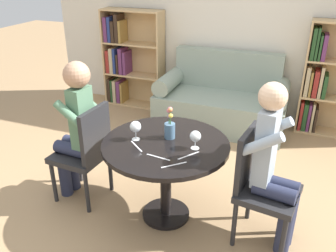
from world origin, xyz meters
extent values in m
plane|color=tan|center=(0.00, 0.00, 0.00)|extent=(16.00, 16.00, 0.00)
cube|color=silver|center=(0.00, 2.38, 1.35)|extent=(5.20, 0.05, 2.70)
cylinder|color=black|center=(0.00, 0.00, 0.68)|extent=(0.99, 0.99, 0.03)
cylinder|color=black|center=(0.00, 0.00, 0.35)|extent=(0.09, 0.09, 0.64)
cylinder|color=black|center=(0.00, 0.00, 0.01)|extent=(0.40, 0.40, 0.03)
cube|color=gray|center=(0.00, 1.91, 0.21)|extent=(1.60, 0.80, 0.42)
cube|color=gray|center=(0.00, 2.23, 0.67)|extent=(1.38, 0.16, 0.50)
cylinder|color=gray|center=(-0.69, 1.91, 0.53)|extent=(0.22, 0.72, 0.22)
cylinder|color=gray|center=(0.69, 1.91, 0.53)|extent=(0.22, 0.72, 0.22)
cube|color=tan|center=(-1.35, 2.33, 0.68)|extent=(0.86, 0.02, 1.36)
cube|color=tan|center=(-1.77, 2.20, 0.68)|extent=(0.02, 0.28, 1.36)
cube|color=tan|center=(-0.93, 2.20, 0.68)|extent=(0.02, 0.28, 1.36)
cube|color=tan|center=(-1.35, 2.20, 0.01)|extent=(0.82, 0.28, 0.02)
cube|color=tan|center=(-1.35, 2.20, 0.46)|extent=(0.82, 0.28, 0.02)
cube|color=tan|center=(-1.35, 2.20, 0.91)|extent=(0.82, 0.28, 0.02)
cube|color=tan|center=(-1.35, 2.20, 1.35)|extent=(0.82, 0.28, 0.02)
cube|color=#332319|center=(-1.73, 2.19, 0.20)|extent=(0.04, 0.23, 0.35)
cube|color=#234723|center=(-1.69, 2.19, 0.19)|extent=(0.03, 0.23, 0.33)
cube|color=tan|center=(-1.64, 2.19, 0.19)|extent=(0.05, 0.23, 0.33)
cube|color=#602D5B|center=(-1.58, 2.19, 0.19)|extent=(0.05, 0.23, 0.33)
cube|color=olive|center=(-1.53, 2.19, 0.17)|extent=(0.03, 0.23, 0.30)
cube|color=maroon|center=(-1.72, 2.19, 0.63)|extent=(0.05, 0.23, 0.32)
cube|color=tan|center=(-1.66, 2.19, 0.65)|extent=(0.05, 0.23, 0.36)
cube|color=navy|center=(-1.61, 2.19, 0.65)|extent=(0.04, 0.23, 0.36)
cube|color=#332319|center=(-1.57, 2.19, 0.61)|extent=(0.03, 0.23, 0.28)
cube|color=#602D5B|center=(-1.51, 2.19, 0.65)|extent=(0.05, 0.23, 0.37)
cube|color=#602D5B|center=(-1.45, 2.19, 0.63)|extent=(0.04, 0.23, 0.32)
cube|color=#602D5B|center=(-1.72, 2.19, 1.08)|extent=(0.05, 0.23, 0.34)
cube|color=navy|center=(-1.66, 2.19, 1.09)|extent=(0.04, 0.23, 0.34)
cube|color=#332319|center=(-1.61, 2.19, 1.06)|extent=(0.05, 0.23, 0.29)
cube|color=#332319|center=(-1.55, 2.19, 1.11)|extent=(0.05, 0.23, 0.38)
cube|color=olive|center=(-1.50, 2.19, 1.07)|extent=(0.03, 0.23, 0.30)
cube|color=tan|center=(0.93, 2.20, 0.68)|extent=(0.02, 0.28, 1.36)
cube|color=tan|center=(1.35, 2.20, 0.01)|extent=(0.82, 0.28, 0.02)
cube|color=maroon|center=(0.98, 2.19, 0.20)|extent=(0.04, 0.23, 0.36)
cube|color=#234723|center=(1.03, 2.19, 0.20)|extent=(0.05, 0.23, 0.35)
cube|color=#602D5B|center=(1.07, 2.19, 0.19)|extent=(0.03, 0.23, 0.34)
cube|color=tan|center=(1.11, 2.19, 0.20)|extent=(0.03, 0.23, 0.36)
cube|color=#332319|center=(1.15, 2.19, 0.18)|extent=(0.03, 0.23, 0.31)
cube|color=tan|center=(0.98, 2.19, 0.65)|extent=(0.05, 0.23, 0.36)
cube|color=olive|center=(1.03, 2.19, 0.62)|extent=(0.03, 0.23, 0.31)
cube|color=maroon|center=(1.08, 2.19, 0.63)|extent=(0.05, 0.23, 0.32)
cube|color=tan|center=(1.13, 2.19, 0.66)|extent=(0.03, 0.23, 0.38)
cube|color=#234723|center=(1.18, 2.19, 0.61)|extent=(0.04, 0.23, 0.28)
cube|color=#234723|center=(0.98, 2.19, 1.10)|extent=(0.04, 0.23, 0.36)
cube|color=#234723|center=(1.02, 2.19, 1.10)|extent=(0.03, 0.23, 0.37)
cube|color=#234723|center=(1.06, 2.19, 1.06)|extent=(0.03, 0.23, 0.29)
cube|color=#602D5B|center=(1.10, 2.19, 1.06)|extent=(0.04, 0.23, 0.30)
cylinder|color=#232326|center=(-0.97, 0.18, 0.20)|extent=(0.04, 0.04, 0.40)
cylinder|color=#232326|center=(-0.99, -0.17, 0.20)|extent=(0.04, 0.04, 0.40)
cylinder|color=#232326|center=(-0.61, 0.16, 0.20)|extent=(0.04, 0.04, 0.40)
cylinder|color=#232326|center=(-0.64, -0.20, 0.20)|extent=(0.04, 0.04, 0.40)
cube|color=#232326|center=(-0.80, -0.01, 0.42)|extent=(0.45, 0.45, 0.05)
cube|color=#232326|center=(-0.62, -0.02, 0.68)|extent=(0.06, 0.38, 0.45)
cylinder|color=#232326|center=(0.96, -0.19, 0.20)|extent=(0.04, 0.04, 0.40)
cylinder|color=#232326|center=(1.01, 0.16, 0.20)|extent=(0.04, 0.04, 0.40)
cylinder|color=#232326|center=(0.60, -0.14, 0.20)|extent=(0.04, 0.04, 0.40)
cylinder|color=#232326|center=(0.65, 0.21, 0.20)|extent=(0.04, 0.04, 0.40)
cube|color=#232326|center=(0.80, 0.01, 0.42)|extent=(0.48, 0.48, 0.05)
cube|color=#232326|center=(0.62, 0.04, 0.68)|extent=(0.09, 0.38, 0.45)
cylinder|color=#282D47|center=(-0.96, 0.06, 0.23)|extent=(0.11, 0.11, 0.45)
cylinder|color=#282D47|center=(-0.97, -0.05, 0.23)|extent=(0.11, 0.11, 0.45)
cylinder|color=#282D47|center=(-0.85, 0.05, 0.50)|extent=(0.31, 0.13, 0.11)
cylinder|color=#282D47|center=(-0.86, -0.06, 0.50)|extent=(0.31, 0.13, 0.11)
cube|color=#517A5B|center=(-0.74, -0.01, 0.78)|extent=(0.13, 0.21, 0.55)
cylinder|color=#517A5B|center=(-0.74, 0.13, 0.87)|extent=(0.29, 0.09, 0.23)
cylinder|color=#517A5B|center=(-0.75, -0.14, 0.87)|extent=(0.29, 0.09, 0.23)
sphere|color=tan|center=(-0.74, -0.01, 1.16)|extent=(0.21, 0.21, 0.21)
cylinder|color=#282D47|center=(0.95, -0.07, 0.23)|extent=(0.11, 0.11, 0.45)
cylinder|color=#282D47|center=(0.97, 0.03, 0.23)|extent=(0.11, 0.11, 0.45)
cylinder|color=#282D47|center=(0.85, -0.06, 0.50)|extent=(0.31, 0.15, 0.11)
cylinder|color=#282D47|center=(0.86, 0.05, 0.50)|extent=(0.31, 0.15, 0.11)
cube|color=#93A3B2|center=(0.74, 0.01, 0.79)|extent=(0.15, 0.22, 0.58)
cylinder|color=#93A3B2|center=(0.73, -0.12, 0.89)|extent=(0.29, 0.11, 0.23)
cylinder|color=#93A3B2|center=(0.76, 0.15, 0.89)|extent=(0.29, 0.11, 0.23)
sphere|color=beige|center=(0.74, 0.01, 1.18)|extent=(0.19, 0.19, 0.19)
cylinder|color=white|center=(-0.24, -0.03, 0.70)|extent=(0.06, 0.06, 0.00)
cylinder|color=white|center=(-0.24, -0.03, 0.74)|extent=(0.01, 0.01, 0.07)
sphere|color=white|center=(-0.24, -0.03, 0.81)|extent=(0.09, 0.09, 0.09)
sphere|color=#E58E75|center=(-0.24, -0.03, 0.80)|extent=(0.06, 0.06, 0.06)
cylinder|color=white|center=(0.24, -0.01, 0.70)|extent=(0.06, 0.06, 0.00)
cylinder|color=white|center=(0.24, -0.01, 0.74)|extent=(0.01, 0.01, 0.06)
sphere|color=white|center=(0.24, -0.01, 0.80)|extent=(0.08, 0.08, 0.08)
sphere|color=maroon|center=(0.24, -0.01, 0.79)|extent=(0.06, 0.06, 0.06)
cylinder|color=slate|center=(0.00, 0.09, 0.76)|extent=(0.08, 0.08, 0.12)
cylinder|color=#4C7A42|center=(0.00, 0.09, 0.86)|extent=(0.01, 0.01, 0.06)
sphere|color=#9E70B2|center=(0.00, 0.09, 0.89)|extent=(0.04, 0.04, 0.04)
cylinder|color=#4C7A42|center=(0.01, 0.08, 0.86)|extent=(0.01, 0.01, 0.07)
sphere|color=#EACC4C|center=(0.01, 0.08, 0.90)|extent=(0.04, 0.04, 0.04)
cylinder|color=#4C7A42|center=(0.01, 0.08, 0.89)|extent=(0.01, 0.01, 0.12)
sphere|color=#E07F4C|center=(0.01, 0.08, 0.95)|extent=(0.04, 0.04, 0.04)
cylinder|color=#4C7A42|center=(-0.01, 0.09, 0.88)|extent=(0.01, 0.01, 0.11)
sphere|color=#D16684|center=(-0.01, 0.09, 0.93)|extent=(0.04, 0.04, 0.04)
cylinder|color=#4C7A42|center=(0.00, 0.09, 0.89)|extent=(0.01, 0.01, 0.12)
sphere|color=#D16684|center=(0.00, 0.09, 0.95)|extent=(0.04, 0.04, 0.04)
cube|color=silver|center=(0.23, -0.13, 0.70)|extent=(0.12, 0.16, 0.00)
cube|color=silver|center=(0.17, -0.28, 0.70)|extent=(0.15, 0.14, 0.00)
cube|color=silver|center=(0.03, -0.23, 0.70)|extent=(0.19, 0.03, 0.00)
cube|color=silver|center=(-0.19, -0.14, 0.70)|extent=(0.15, 0.13, 0.00)
camera|label=1|loc=(0.89, -2.25, 2.00)|focal=38.00mm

